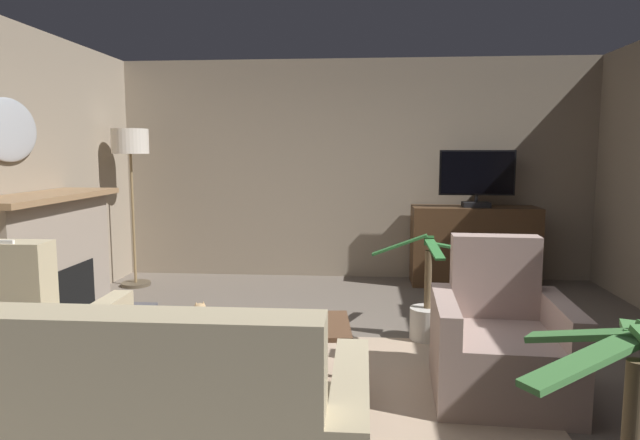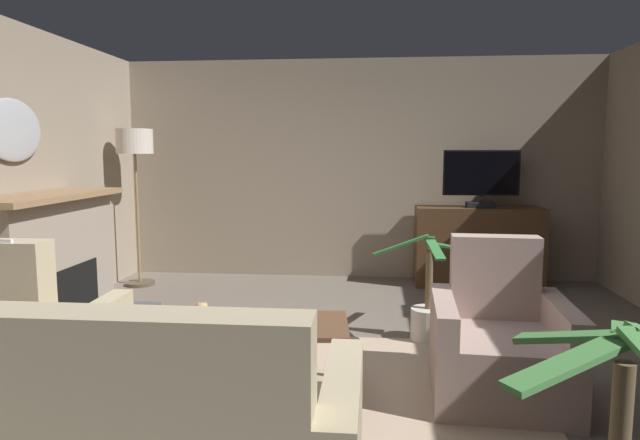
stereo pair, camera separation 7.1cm
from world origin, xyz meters
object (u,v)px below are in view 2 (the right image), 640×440
(armchair_beside_cabinet, at_px, (499,347))
(tv_cabinet, at_px, (478,248))
(wall_mirror_oval, at_px, (13,130))
(tv_remote, at_px, (269,320))
(fireplace, at_px, (49,266))
(television, at_px, (481,177))
(coffee_table, at_px, (261,331))
(armchair_near_window, at_px, (25,358))
(potted_plant_on_hearth_side, at_px, (428,314))
(cat, at_px, (203,317))
(floor_lamp, at_px, (135,156))

(armchair_beside_cabinet, bearing_deg, tv_cabinet, 82.32)
(wall_mirror_oval, relative_size, tv_remote, 4.67)
(fireplace, distance_m, television, 4.60)
(tv_cabinet, distance_m, coffee_table, 3.76)
(armchair_near_window, bearing_deg, television, 47.16)
(fireplace, bearing_deg, armchair_near_window, -63.46)
(wall_mirror_oval, height_order, tv_cabinet, wall_mirror_oval)
(wall_mirror_oval, relative_size, potted_plant_on_hearth_side, 0.88)
(potted_plant_on_hearth_side, xyz_separation_m, cat, (-1.99, 0.19, -0.14))
(tv_cabinet, bearing_deg, wall_mirror_oval, -153.80)
(television, relative_size, armchair_near_window, 0.77)
(tv_remote, distance_m, armchair_beside_cabinet, 1.50)
(cat, bearing_deg, floor_lamp, 130.00)
(wall_mirror_oval, bearing_deg, fireplace, -0.00)
(tv_cabinet, bearing_deg, armchair_near_window, -132.42)
(armchair_near_window, bearing_deg, armchair_beside_cabinet, 10.61)
(tv_cabinet, height_order, floor_lamp, floor_lamp)
(tv_cabinet, height_order, coffee_table, tv_cabinet)
(coffee_table, bearing_deg, wall_mirror_oval, 154.92)
(tv_cabinet, xyz_separation_m, cat, (-2.76, -1.85, -0.36))
(tv_remote, bearing_deg, fireplace, 83.51)
(television, height_order, floor_lamp, floor_lamp)
(tv_cabinet, relative_size, armchair_near_window, 1.29)
(tv_cabinet, xyz_separation_m, coffee_table, (-1.95, -3.21, -0.02))
(wall_mirror_oval, bearing_deg, television, 25.62)
(fireplace, distance_m, armchair_beside_cabinet, 3.77)
(armchair_near_window, relative_size, cat, 1.76)
(wall_mirror_oval, bearing_deg, floor_lamp, 79.83)
(tv_cabinet, bearing_deg, fireplace, -152.44)
(coffee_table, height_order, tv_remote, tv_remote)
(television, relative_size, potted_plant_on_hearth_side, 0.96)
(armchair_near_window, xyz_separation_m, armchair_beside_cabinet, (2.89, 0.54, -0.03))
(fireplace, relative_size, tv_cabinet, 1.20)
(potted_plant_on_hearth_side, bearing_deg, armchair_near_window, -148.26)
(armchair_near_window, bearing_deg, cat, 73.01)
(fireplace, bearing_deg, television, 26.97)
(coffee_table, xyz_separation_m, floor_lamp, (-2.04, 2.82, 1.10))
(tv_remote, bearing_deg, coffee_table, 154.57)
(armchair_beside_cabinet, bearing_deg, armchair_near_window, -169.39)
(coffee_table, height_order, cat, coffee_table)
(television, distance_m, floor_lamp, 4.01)
(potted_plant_on_hearth_side, relative_size, floor_lamp, 0.49)
(television, xyz_separation_m, armchair_near_window, (-3.30, -3.56, -0.94))
(tv_cabinet, bearing_deg, cat, -146.16)
(wall_mirror_oval, relative_size, armchair_beside_cabinet, 0.79)
(armchair_near_window, xyz_separation_m, floor_lamp, (-0.69, 3.22, 1.18))
(coffee_table, relative_size, tv_remote, 6.88)
(tv_remote, bearing_deg, cat, 52.87)
(tv_cabinet, bearing_deg, tv_remote, -120.96)
(fireplace, distance_m, wall_mirror_oval, 1.20)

